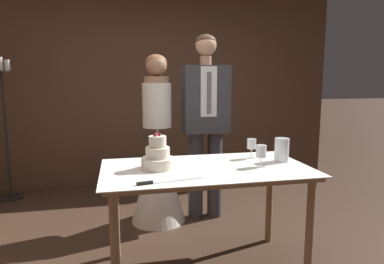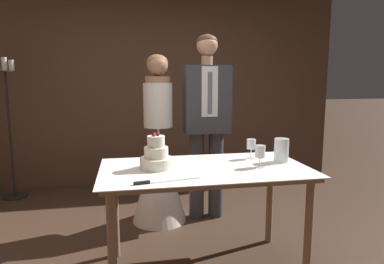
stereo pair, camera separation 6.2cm
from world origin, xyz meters
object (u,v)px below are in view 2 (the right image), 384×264
at_px(bride, 159,162).
at_px(groom, 207,117).
at_px(cake_knife, 155,182).
at_px(wine_glass_near, 260,153).
at_px(cake_table, 205,179).
at_px(candle_stand, 9,126).
at_px(wine_glass_middle, 251,145).
at_px(hurricane_candle, 281,151).
at_px(tiered_cake, 156,156).

bearing_deg(bride, groom, -0.07).
distance_m(cake_knife, bride, 1.30).
xyz_separation_m(wine_glass_near, groom, (-0.15, 1.04, 0.15)).
relative_size(cake_table, candle_stand, 0.89).
relative_size(wine_glass_near, groom, 0.09).
bearing_deg(cake_knife, bride, 73.10).
xyz_separation_m(bride, groom, (0.48, -0.00, 0.44)).
relative_size(wine_glass_middle, groom, 0.09).
height_order(cake_table, candle_stand, candle_stand).
bearing_deg(wine_glass_middle, cake_knife, -147.76).
distance_m(bride, candle_stand, 1.96).
bearing_deg(groom, wine_glass_near, -81.91).
bearing_deg(groom, cake_table, -103.96).
distance_m(cake_knife, groom, 1.45).
bearing_deg(hurricane_candle, groom, 111.97).
distance_m(hurricane_candle, groom, 1.01).
xyz_separation_m(hurricane_candle, candle_stand, (-2.52, 1.93, -0.01)).
relative_size(wine_glass_near, candle_stand, 0.10).
xyz_separation_m(groom, candle_stand, (-2.15, 1.01, -0.17)).
bearing_deg(groom, hurricane_candle, -68.03).
bearing_deg(wine_glass_near, cake_table, 170.05).
relative_size(groom, candle_stand, 1.11).
relative_size(cake_knife, wine_glass_near, 2.69).
bearing_deg(tiered_cake, cake_knife, -96.51).
xyz_separation_m(tiered_cake, hurricane_candle, (0.96, 0.01, 0.00)).
relative_size(wine_glass_near, wine_glass_middle, 1.01).
distance_m(hurricane_candle, candle_stand, 3.17).
bearing_deg(groom, bride, 179.93).
xyz_separation_m(cake_table, tiered_cake, (-0.34, 0.04, 0.17)).
bearing_deg(candle_stand, wine_glass_middle, -37.38).
bearing_deg(bride, wine_glass_middle, -49.11).
height_order(wine_glass_middle, hurricane_candle, hurricane_candle).
relative_size(wine_glass_middle, candle_stand, 0.09).
height_order(cake_knife, groom, groom).
height_order(cake_knife, wine_glass_middle, wine_glass_middle).
height_order(hurricane_candle, groom, groom).
relative_size(tiered_cake, wine_glass_near, 1.60).
distance_m(cake_knife, wine_glass_near, 0.82).
bearing_deg(wine_glass_middle, wine_glass_near, -97.45).
distance_m(tiered_cake, candle_stand, 2.49).
height_order(tiered_cake, groom, groom).
bearing_deg(candle_stand, cake_knife, -56.43).
height_order(tiered_cake, bride, bride).
bearing_deg(tiered_cake, candle_stand, 128.74).
relative_size(tiered_cake, hurricane_candle, 1.41).
bearing_deg(wine_glass_near, hurricane_candle, 28.77).
bearing_deg(wine_glass_near, bride, 121.23).
relative_size(wine_glass_near, hurricane_candle, 0.88).
distance_m(wine_glass_near, wine_glass_middle, 0.27).
bearing_deg(cake_knife, groom, 53.37).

